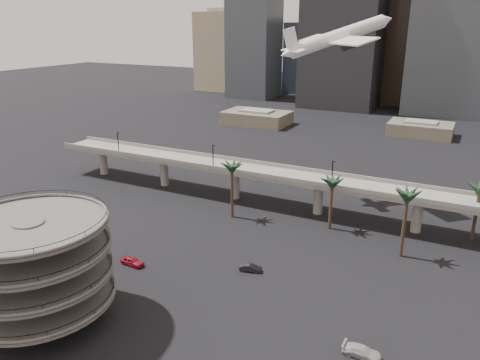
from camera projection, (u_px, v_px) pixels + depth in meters
The scene contains 10 objects.
ground at pixel (128, 329), 68.99m from camera, with size 700.00×700.00×0.00m, color black.
parking_ramp at pixel (35, 262), 68.06m from camera, with size 22.20×22.20×17.35m.
overpass at pixel (275, 177), 112.92m from camera, with size 130.00×9.30×14.70m.
palm_trees at pixel (358, 184), 96.03m from camera, with size 54.40×18.40×14.00m.
low_buildings at pixel (378, 128), 184.89m from camera, with size 135.00×27.50×6.80m.
skyline at pixel (433, 29), 232.49m from camera, with size 269.00×86.00×108.06m.
airborne_jet at pixel (338, 37), 114.55m from camera, with size 24.76×25.84×11.64m.
car_a at pixel (132, 261), 86.90m from camera, with size 1.93×4.80×1.63m, color #A3172E.
car_b at pixel (251, 268), 84.77m from camera, with size 1.42×4.07×1.34m, color black.
car_c at pixel (362, 352), 63.19m from camera, with size 2.14×5.26×1.53m, color #B9B8B4.
Camera 1 is at (41.31, -44.18, 43.16)m, focal length 35.00 mm.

